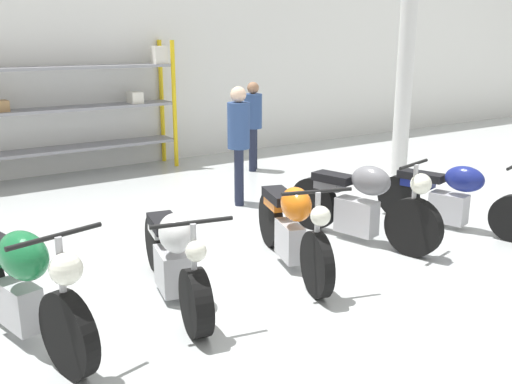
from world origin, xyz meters
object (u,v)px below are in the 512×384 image
motorcycle_blue (453,197)px  person_browsing (239,136)px  shelving_rack (58,106)px  motorcycle_white (174,257)px  motorcycle_orange (292,225)px  person_near_rack (253,119)px  motorcycle_grey (362,204)px  motorcycle_green (21,283)px

motorcycle_blue → person_browsing: (-1.67, 2.45, 0.59)m
shelving_rack → person_browsing: bearing=-61.4°
motorcycle_white → motorcycle_orange: (1.33, -0.04, 0.07)m
person_near_rack → motorcycle_grey: bearing=116.3°
motorcycle_green → person_near_rack: person_near_rack is taller
shelving_rack → motorcycle_orange: size_ratio=2.11×
motorcycle_orange → motorcycle_grey: bearing=116.1°
shelving_rack → person_near_rack: bearing=-24.1°
motorcycle_green → motorcycle_grey: motorcycle_green is taller
shelving_rack → person_near_rack: 3.37m
motorcycle_blue → person_near_rack: 4.20m
motorcycle_orange → motorcycle_grey: motorcycle_grey is taller
motorcycle_orange → motorcycle_white: bearing=-74.5°
motorcycle_orange → motorcycle_blue: 2.51m
shelving_rack → motorcycle_grey: shelving_rack is taller
shelving_rack → motorcycle_orange: bearing=-81.2°
motorcycle_grey → motorcycle_blue: bearing=64.9°
motorcycle_orange → person_browsing: (0.83, 2.36, 0.53)m
shelving_rack → motorcycle_green: bearing=-108.5°
motorcycle_green → motorcycle_orange: bearing=77.4°
motorcycle_orange → person_near_rack: size_ratio=1.24×
motorcycle_white → person_near_rack: bearing=150.9°
shelving_rack → motorcycle_blue: 6.52m
motorcycle_grey → person_near_rack: bearing=151.4°
motorcycle_blue → motorcycle_white: bearing=-107.4°
motorcycle_blue → person_near_rack: (-0.29, 4.16, 0.53)m
motorcycle_orange → motorcycle_grey: (1.18, 0.18, 0.00)m
shelving_rack → motorcycle_white: (-0.49, -5.41, -0.84)m
motorcycle_grey → person_browsing: size_ratio=1.18×
shelving_rack → person_near_rack: (3.06, -1.37, -0.30)m
motorcycle_white → motorcycle_blue: size_ratio=1.01×
motorcycle_orange → person_browsing: person_browsing is taller
motorcycle_green → motorcycle_white: bearing=80.0°
motorcycle_green → motorcycle_grey: bearing=79.8°
motorcycle_white → shelving_rack: bearing=-172.9°
shelving_rack → person_browsing: 3.52m
person_browsing → person_near_rack: bearing=-99.4°
person_near_rack → shelving_rack: bearing=17.1°
shelving_rack → motorcycle_green: (-1.84, -5.49, -0.73)m
motorcycle_green → person_near_rack: (4.90, 4.11, 0.43)m
shelving_rack → person_browsing: (1.68, -3.09, -0.24)m
motorcycle_orange → motorcycle_green: bearing=-71.8°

